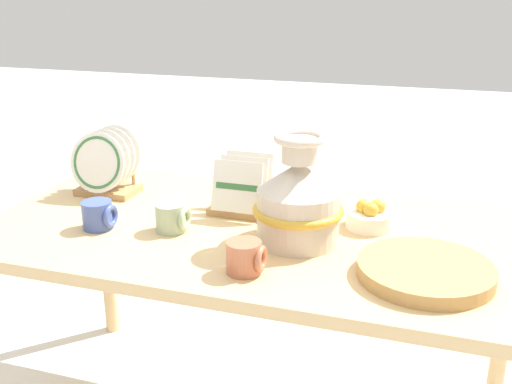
{
  "coord_description": "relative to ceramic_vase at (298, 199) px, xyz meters",
  "views": [
    {
      "loc": [
        0.49,
        -1.52,
        1.37
      ],
      "look_at": [
        0.0,
        0.0,
        0.81
      ],
      "focal_mm": 42.0,
      "sensor_mm": 36.0,
      "label": 1
    }
  ],
  "objects": [
    {
      "name": "mug_terracotta_glaze",
      "position": [
        -0.07,
        -0.22,
        -0.08
      ],
      "size": [
        0.1,
        0.09,
        0.08
      ],
      "color": "#B76647",
      "rests_on": "display_table"
    },
    {
      "name": "dish_rack_round_plates",
      "position": [
        -0.7,
        0.18,
        -0.03
      ],
      "size": [
        0.2,
        0.17,
        0.22
      ],
      "color": "tan",
      "rests_on": "display_table"
    },
    {
      "name": "fruit_bowl",
      "position": [
        0.18,
        0.16,
        -0.09
      ],
      "size": [
        0.14,
        0.14,
        0.08
      ],
      "color": "white",
      "rests_on": "display_table"
    },
    {
      "name": "dish_rack_square_plates",
      "position": [
        -0.21,
        0.16,
        -0.07
      ],
      "size": [
        0.19,
        0.15,
        0.18
      ],
      "color": "tan",
      "rests_on": "display_table"
    },
    {
      "name": "display_table",
      "position": [
        -0.14,
        0.05,
        -0.19
      ],
      "size": [
        1.59,
        0.83,
        0.7
      ],
      "color": "tan",
      "rests_on": "ground_plane"
    },
    {
      "name": "ceramic_vase",
      "position": [
        0.0,
        0.0,
        0.0
      ],
      "size": [
        0.25,
        0.25,
        0.3
      ],
      "color": "beige",
      "rests_on": "display_table"
    },
    {
      "name": "mug_cobalt_glaze",
      "position": [
        -0.57,
        -0.09,
        -0.08
      ],
      "size": [
        0.1,
        0.09,
        0.08
      ],
      "color": "#42569E",
      "rests_on": "display_table"
    },
    {
      "name": "wicker_charger_stack",
      "position": [
        0.34,
        -0.12,
        -0.1
      ],
      "size": [
        0.33,
        0.33,
        0.04
      ],
      "color": "tan",
      "rests_on": "display_table"
    },
    {
      "name": "mug_sage_glaze",
      "position": [
        -0.36,
        -0.04,
        -0.08
      ],
      "size": [
        0.1,
        0.09,
        0.08
      ],
      "color": "#9EB28E",
      "rests_on": "display_table"
    }
  ]
}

